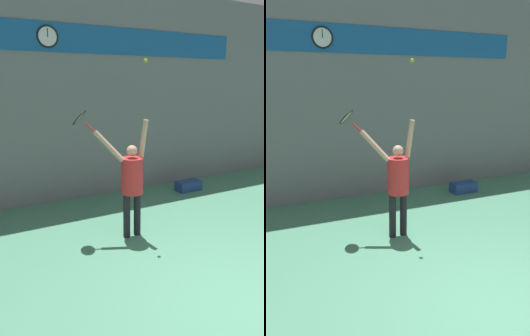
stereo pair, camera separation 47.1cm
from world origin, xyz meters
TOP-DOWN VIEW (x-y plane):
  - ground_plane at (0.00, 0.00)m, footprint 18.00×18.00m
  - back_wall at (0.00, 5.05)m, footprint 18.00×0.10m
  - sponsor_banner at (0.00, 4.99)m, footprint 7.79×0.02m
  - scoreboard_clock at (-1.19, 4.97)m, footprint 0.47×0.04m
  - tennis_player at (-0.44, 2.53)m, footprint 0.93×0.57m
  - tennis_racket at (-1.22, 2.97)m, footprint 0.44×0.41m
  - tennis_ball at (-0.20, 2.48)m, footprint 0.06×0.06m
  - equipment_bag at (2.15, 4.19)m, footprint 0.67×0.34m

SIDE VIEW (x-z plane):
  - ground_plane at x=0.00m, z-range 0.00..0.00m
  - equipment_bag at x=2.15m, z-range 0.00..0.26m
  - tennis_player at x=-0.44m, z-range 0.01..2.18m
  - tennis_racket at x=-1.22m, z-range 2.00..2.39m
  - back_wall at x=0.00m, z-range 0.00..5.00m
  - tennis_ball at x=-0.20m, z-range 3.12..3.18m
  - sponsor_banner at x=0.00m, z-range 3.44..4.05m
  - scoreboard_clock at x=-1.19m, z-range 3.51..3.98m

